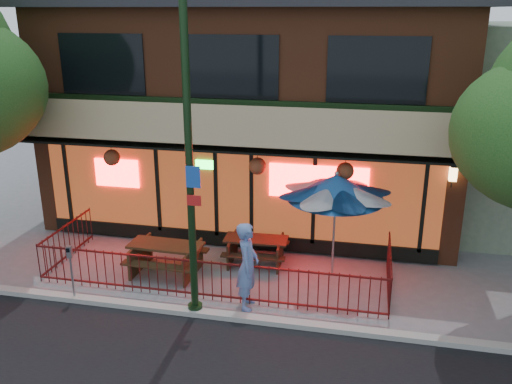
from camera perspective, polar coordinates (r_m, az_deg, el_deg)
ground at (r=12.73m, az=-5.83°, el=-11.56°), size 80.00×80.00×0.00m
curb at (r=12.29m, az=-6.56°, el=-12.45°), size 80.00×0.25×0.12m
restaurant_building at (r=18.04m, az=0.71°, el=11.44°), size 12.96×9.49×8.05m
patio_fence at (r=12.85m, az=-5.24°, el=-8.04°), size 8.44×2.62×1.00m
street_light at (r=11.12m, az=-6.97°, el=1.58°), size 0.43×0.32×7.00m
picnic_table_left at (r=13.98m, az=-9.44°, el=-6.43°), size 1.89×1.47×0.79m
picnic_table_right at (r=14.32m, az=0.00°, el=-5.77°), size 1.71×1.34×0.71m
patio_umbrella at (r=13.22m, az=8.42°, el=0.51°), size 2.38×2.38×2.72m
pedestrian at (r=12.08m, az=-0.90°, el=-7.77°), size 0.54×0.77×2.02m
parking_meter_near at (r=13.04m, az=-18.92°, el=-7.19°), size 0.14×0.13×1.37m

